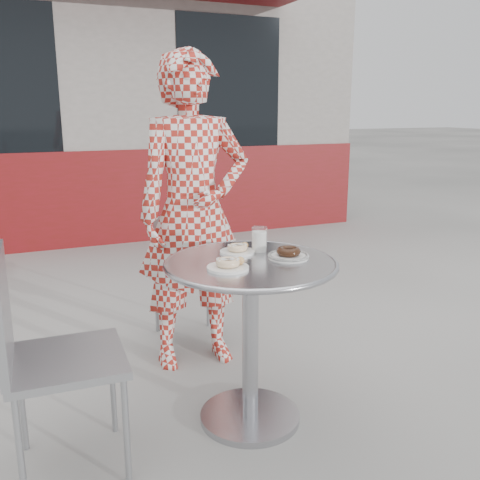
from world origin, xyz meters
name	(u,v)px	position (x,y,z in m)	size (l,w,h in m)	color
ground	(241,416)	(0.00, 0.00, 0.00)	(60.00, 60.00, 0.00)	#A7A49F
storefront	(78,103)	(0.00, 5.56, 1.49)	(6.02, 4.55, 3.00)	gray
bistro_table	(251,302)	(0.03, -0.04, 0.59)	(0.77, 0.77, 0.78)	silver
chair_far	(186,301)	(0.03, 0.93, 0.26)	(0.45, 0.46, 0.83)	#9B9EA3
chair_left	(67,404)	(-0.78, -0.06, 0.28)	(0.46, 0.45, 0.92)	#9B9EA3
seated_person	(194,213)	(0.00, 0.66, 0.87)	(0.63, 0.41, 1.73)	#A22118
plate_far	(238,249)	(0.03, 0.12, 0.79)	(0.16, 0.16, 0.04)	white
plate_near	(229,265)	(-0.10, -0.10, 0.79)	(0.18, 0.18, 0.05)	white
plate_checker	(288,255)	(0.21, -0.05, 0.79)	(0.19, 0.19, 0.05)	white
milk_cup	(259,240)	(0.14, 0.10, 0.83)	(0.07, 0.07, 0.11)	white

